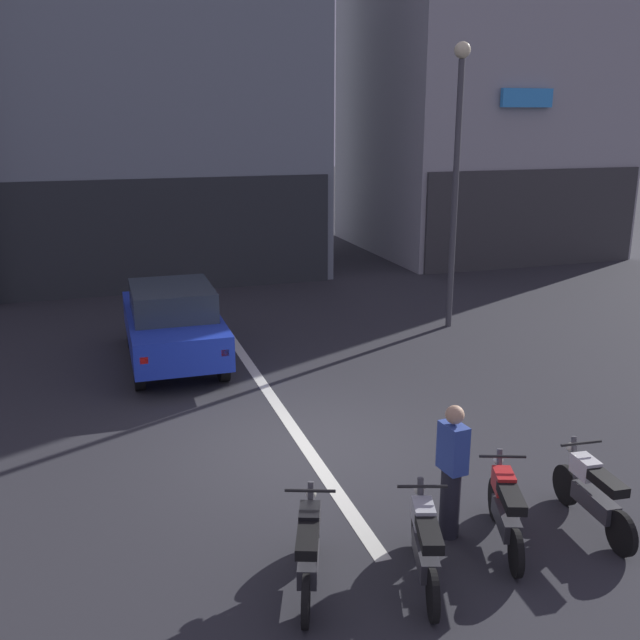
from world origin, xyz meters
name	(u,v)px	position (x,y,z in m)	size (l,w,h in m)	color
ground_plane	(306,448)	(0.00, 0.00, 0.00)	(120.00, 120.00, 0.00)	#2B2B30
lane_centre_line	(230,336)	(0.00, 6.00, 0.00)	(0.20, 18.00, 0.01)	silver
building_mid_block	(130,77)	(-1.25, 14.80, 6.03)	(10.87, 7.91, 12.08)	gray
building_far_right	(482,23)	(11.09, 14.81, 8.06)	(8.18, 8.36, 16.16)	#9E9EA3
car_blue_crossing_near	(173,322)	(-1.42, 4.51, 0.89)	(1.81, 4.12, 1.64)	black
street_lamp	(457,159)	(5.15, 5.24, 3.92)	(0.36, 0.36, 6.40)	#47474C
motorcycle_black_row_leftmost	(309,549)	(-0.94, -3.17, 0.46)	(0.70, 1.59, 0.98)	black
motorcycle_silver_row_left_mid	(425,544)	(0.27, -3.47, 0.46)	(0.66, 1.61, 0.98)	black
motorcycle_red_row_centre	(506,508)	(1.47, -3.11, 0.46)	(0.70, 1.59, 0.98)	black
motorcycle_white_row_right_mid	(593,493)	(2.67, -3.12, 0.46)	(0.55, 1.67, 0.98)	black
person_by_motorcycles	(452,471)	(0.94, -2.76, 0.86)	(0.26, 0.38, 1.67)	#23232D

